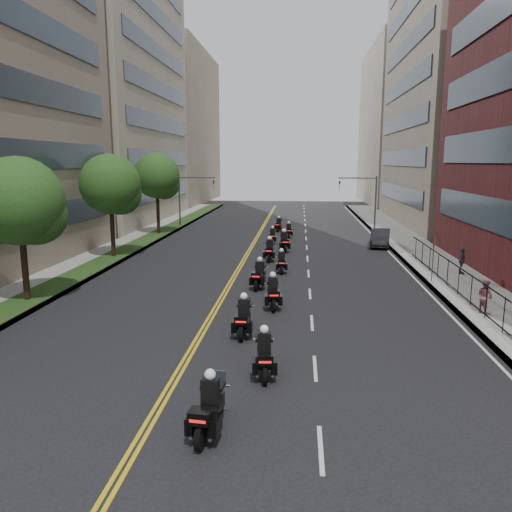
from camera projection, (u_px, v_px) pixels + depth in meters
The scene contains 26 objects.
ground at pixel (195, 443), 12.76m from camera, with size 160.00×160.00×0.00m, color black.
sidewalk_right at pixel (429, 260), 36.18m from camera, with size 4.00×90.00×0.15m, color gray.
sidewalk_left at pixel (109, 254), 38.25m from camera, with size 4.00×90.00×0.15m, color gray.
grass_strip at pixel (119, 253), 38.16m from camera, with size 2.00×90.00×0.04m, color #173714.
building_right_tan at pixel (473, 89), 55.08m from camera, with size 15.11×28.00×30.00m.
building_right_far at pixel (413, 126), 84.82m from camera, with size 15.00×28.00×26.00m, color gray.
building_left_mid at pixel (92, 76), 58.47m from camera, with size 16.11×28.00×34.00m.
building_left_far at pixel (163, 128), 88.58m from camera, with size 16.00×28.00×26.00m, color gray.
iron_fence at pixel (478, 296), 23.38m from camera, with size 0.05×28.00×1.50m.
street_trees at pixel (80, 194), 30.97m from camera, with size 4.40×38.40×7.98m.
traffic_signal_right at pixel (367, 194), 52.35m from camera, with size 4.09×0.20×5.60m.
traffic_signal_left at pixel (188, 193), 54.00m from camera, with size 4.09×0.20×5.60m.
motorcycle_0 at pixel (209, 409), 13.07m from camera, with size 0.68×2.38×1.76m.
motorcycle_1 at pixel (264, 356), 16.70m from camera, with size 0.65×2.32×1.72m.
motorcycle_2 at pixel (244, 319), 20.59m from camera, with size 0.55×2.40×1.78m.
motorcycle_3 at pixel (273, 294), 24.44m from camera, with size 0.69×2.41×1.78m.
motorcycle_4 at pixel (259, 276), 28.29m from camera, with size 0.70×2.42×1.79m.
motorcycle_5 at pixel (281, 263), 32.32m from camera, with size 0.54×2.13×1.57m.
motorcycle_6 at pixel (270, 251), 36.07m from camera, with size 0.56×2.44×1.80m.
motorcycle_7 at pixel (284, 242), 39.86m from camera, with size 0.75×2.47×1.82m.
motorcycle_8 at pixel (272, 237), 43.62m from camera, with size 0.49×2.13×1.57m.
motorcycle_9 at pixel (289, 231), 47.17m from camera, with size 0.53×2.09×1.54m.
motorcycle_10 at pixel (279, 225), 51.33m from camera, with size 0.64×2.15×1.59m.
parked_sedan at pixel (380, 238), 42.23m from camera, with size 1.56×4.47×1.47m, color black.
pedestrian_b at pixel (485, 296), 23.11m from camera, with size 0.76×0.60×1.57m, color #894B55.
pedestrian_c at pixel (462, 261), 31.18m from camera, with size 0.97×0.40×1.65m, color #44434B.
Camera 1 is at (2.58, -11.46, 7.08)m, focal length 35.00 mm.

